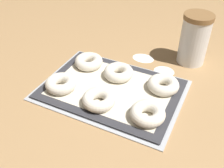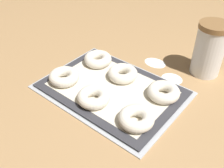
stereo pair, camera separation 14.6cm
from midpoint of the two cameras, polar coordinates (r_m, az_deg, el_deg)
name	(u,v)px [view 2 (the right image)]	position (r m, az deg, el deg)	size (l,w,h in m)	color
ground_plane	(113,90)	(0.83, 5.19, -1.58)	(2.80, 2.80, 0.00)	#A87F51
baking_tray	(112,90)	(0.83, 5.04, -1.66)	(0.44, 0.32, 0.01)	#B2B5BA
baking_mat	(112,89)	(0.82, 5.06, -1.38)	(0.42, 0.29, 0.00)	#333338
bagel_front_left	(64,77)	(0.84, -5.62, 1.25)	(0.10, 0.10, 0.03)	silver
bagel_front_center	(92,96)	(0.76, 1.14, -3.14)	(0.10, 0.10, 0.03)	silver
bagel_front_right	(136,118)	(0.71, 11.24, -7.83)	(0.10, 0.10, 0.03)	silver
bagel_back_left	(98,59)	(0.93, 1.36, 5.14)	(0.10, 0.10, 0.03)	silver
bagel_back_center	(123,73)	(0.86, 7.19, 1.97)	(0.10, 0.10, 0.03)	silver
bagel_back_right	(163,92)	(0.81, 16.27, -2.07)	(0.10, 0.10, 0.03)	silver
flour_canister	(209,49)	(0.94, 24.73, 6.66)	(0.10, 0.10, 0.18)	white
flour_patch_near	(155,63)	(0.98, 13.60, 4.29)	(0.08, 0.06, 0.00)	white
flour_patch_far	(172,79)	(0.92, 17.42, 0.83)	(0.07, 0.06, 0.00)	white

